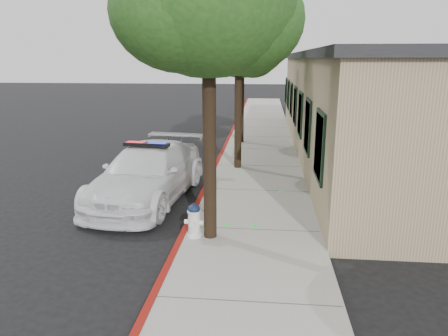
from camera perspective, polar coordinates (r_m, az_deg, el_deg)
ground at (r=10.06m, az=-5.50°, el=-8.72°), size 120.00×120.00×0.00m
sidewalk at (r=12.67m, az=4.24°, el=-3.33°), size 3.20×60.00×0.15m
red_curb at (r=12.79m, az=-2.68°, el=-3.10°), size 0.14×60.00×0.16m
clapboard_building at (r=18.78m, az=20.77°, el=8.06°), size 7.30×20.89×4.24m
police_car at (r=12.24m, az=-10.32°, el=-0.69°), size 2.81×5.64×1.69m
fire_hydrant at (r=9.30m, az=-4.10°, el=-7.12°), size 0.44×0.38×0.77m
street_tree_near at (r=8.68m, az=-2.09°, el=20.97°), size 3.74×3.50×6.42m
street_tree_mid at (r=14.83m, az=2.07°, el=16.95°), size 3.20×3.09×5.87m
street_tree_far at (r=19.55m, az=2.53°, el=15.31°), size 3.07×2.85×5.39m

